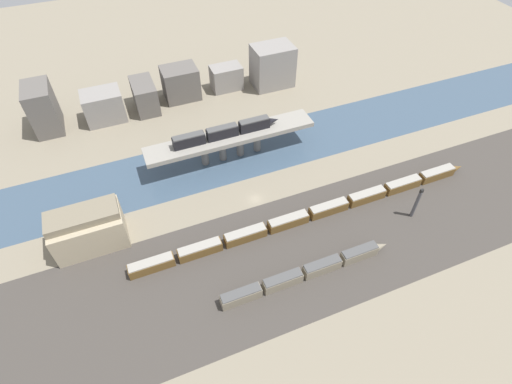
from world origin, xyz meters
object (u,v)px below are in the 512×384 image
Objects in this scene: train_yard_near at (307,272)px; train_yard_mid at (314,213)px; warehouse_building at (88,229)px; signal_tower at (416,203)px; train_on_bridge at (226,131)px.

train_yard_mid is (11.73, 18.34, -0.17)m from train_yard_near.
signal_tower is (93.87, -26.79, -0.66)m from warehouse_building.
train_yard_near is (3.96, -55.11, -9.91)m from train_on_bridge.
warehouse_building is at bearing 166.44° from train_yard_mid.
train_yard_near is at bearing -122.59° from train_yard_mid.
train_on_bridge reaches higher than train_yard_mid.
warehouse_building is (-64.94, 15.67, 4.64)m from train_yard_mid.
train_yard_mid is (15.69, -36.77, -10.07)m from train_on_bridge.
warehouse_building is at bearing 164.07° from signal_tower.
train_yard_near is 21.77m from train_yard_mid.
warehouse_building is (-49.26, -21.10, -5.43)m from train_on_bridge.
signal_tower is (40.65, 7.22, 3.81)m from train_yard_near.
train_on_bridge is 0.33× the size of train_yard_mid.
train_yard_near reaches higher than train_yard_mid.
train_on_bridge is 65.73m from signal_tower.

